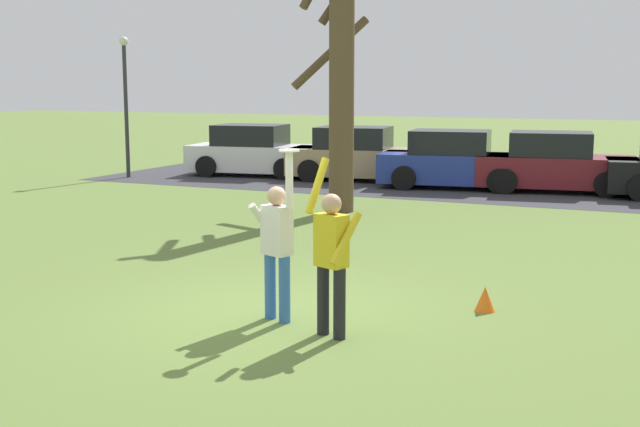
{
  "coord_description": "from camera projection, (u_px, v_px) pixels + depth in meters",
  "views": [
    {
      "loc": [
        4.71,
        -8.94,
        2.86
      ],
      "look_at": [
        0.67,
        0.01,
        1.31
      ],
      "focal_mm": 46.1,
      "sensor_mm": 36.0,
      "label": 1
    }
  ],
  "objects": [
    {
      "name": "bare_tree_tall",
      "position": [
        340.0,
        65.0,
        18.12
      ],
      "size": [
        1.67,
        1.89,
        6.56
      ],
      "color": "brown",
      "rests_on": "ground_plane"
    },
    {
      "name": "person_catcher",
      "position": [
        277.0,
        241.0,
        9.88
      ],
      "size": [
        0.58,
        0.48,
        2.08
      ],
      "rotation": [
        0.0,
        0.0,
        -0.37
      ],
      "color": "#3366B7",
      "rests_on": "ground_plane"
    },
    {
      "name": "parked_car_maroon",
      "position": [
        554.0,
        164.0,
        21.92
      ],
      "size": [
        4.32,
        2.48,
        1.59
      ],
      "rotation": [
        0.0,
        0.0,
        0.14
      ],
      "color": "maroon",
      "rests_on": "ground_plane"
    },
    {
      "name": "parked_car_tan",
      "position": [
        357.0,
        156.0,
        24.52
      ],
      "size": [
        4.32,
        2.48,
        1.59
      ],
      "rotation": [
        0.0,
        0.0,
        0.14
      ],
      "color": "tan",
      "rests_on": "ground_plane"
    },
    {
      "name": "parked_car_white",
      "position": [
        254.0,
        152.0,
        25.79
      ],
      "size": [
        4.32,
        2.48,
        1.59
      ],
      "rotation": [
        0.0,
        0.0,
        0.14
      ],
      "color": "white",
      "rests_on": "ground_plane"
    },
    {
      "name": "ground_plane",
      "position": [
        271.0,
        312.0,
        10.4
      ],
      "size": [
        120.0,
        120.0,
        0.0
      ],
      "primitive_type": "plane",
      "color": "olive"
    },
    {
      "name": "frisbee_disc",
      "position": [
        289.0,
        150.0,
        9.55
      ],
      "size": [
        0.24,
        0.24,
        0.02
      ],
      "primitive_type": "cylinder",
      "color": "white",
      "rests_on": "person_catcher"
    },
    {
      "name": "lamppost_by_lot",
      "position": [
        126.0,
        93.0,
        24.92
      ],
      "size": [
        0.28,
        0.28,
        4.26
      ],
      "color": "#2D2D33",
      "rests_on": "ground_plane"
    },
    {
      "name": "parking_strip",
      "position": [
        502.0,
        188.0,
        22.63
      ],
      "size": [
        24.09,
        6.4,
        0.01
      ],
      "primitive_type": "cube",
      "color": "#38383D",
      "rests_on": "ground_plane"
    },
    {
      "name": "field_cone_orange",
      "position": [
        485.0,
        299.0,
        10.41
      ],
      "size": [
        0.26,
        0.26,
        0.32
      ],
      "primitive_type": "cone",
      "color": "orange",
      "rests_on": "ground_plane"
    },
    {
      "name": "parked_car_blue",
      "position": [
        454.0,
        162.0,
        22.69
      ],
      "size": [
        4.32,
        2.48,
        1.59
      ],
      "rotation": [
        0.0,
        0.0,
        0.14
      ],
      "color": "#233893",
      "rests_on": "ground_plane"
    },
    {
      "name": "person_defender",
      "position": [
        331.0,
        253.0,
        9.24
      ],
      "size": [
        0.63,
        0.57,
        2.04
      ],
      "rotation": [
        0.0,
        0.0,
        2.78
      ],
      "color": "black",
      "rests_on": "ground_plane"
    }
  ]
}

